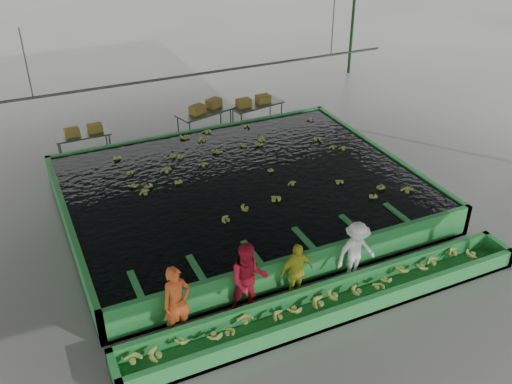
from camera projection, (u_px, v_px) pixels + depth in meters
name	position (u px, v px, depth m)	size (l,w,h in m)	color
ground	(264.00, 231.00, 15.82)	(80.00, 80.00, 0.00)	slate
shed_roof	(265.00, 54.00, 13.31)	(20.00, 22.00, 0.04)	gray
shed_posts	(264.00, 150.00, 14.56)	(20.00, 22.00, 5.00)	#0E3410
flotation_tank	(242.00, 193.00, 16.77)	(10.00, 8.00, 0.90)	#2A8D3D
tank_water	(242.00, 181.00, 16.57)	(9.70, 7.70, 0.00)	black
sorting_trough	(332.00, 303.00, 12.87)	(10.00, 1.00, 0.50)	#2A8D3D
cableway_rail	(197.00, 74.00, 18.24)	(0.08, 0.08, 14.00)	#59605B
rail_hanger_left	(26.00, 64.00, 15.91)	(0.04, 0.04, 2.00)	#59605B
rail_hanger_right	(333.00, 26.00, 19.56)	(0.04, 0.04, 2.00)	#59605B
worker_a	(177.00, 302.00, 11.95)	(0.64, 0.42, 1.75)	orange
worker_b	(249.00, 280.00, 12.53)	(0.90, 0.70, 1.84)	red
worker_c	(296.00, 272.00, 13.06)	(0.88, 0.36, 1.49)	yellow
worker_d	(356.00, 252.00, 13.62)	(1.04, 0.60, 1.61)	white
packing_table_left	(84.00, 145.00, 19.66)	(1.83, 0.73, 0.83)	#59605B
packing_table_mid	(206.00, 123.00, 21.12)	(2.18, 0.87, 0.99)	#59605B
packing_table_right	(256.00, 115.00, 21.83)	(2.08, 0.83, 0.95)	#59605B
box_stack_left	(84.00, 134.00, 19.48)	(1.26, 0.35, 0.27)	olive
box_stack_mid	(206.00, 110.00, 20.94)	(1.39, 0.39, 0.30)	olive
box_stack_right	(253.00, 104.00, 21.53)	(1.36, 0.38, 0.29)	olive
floating_bananas	(231.00, 169.00, 17.20)	(9.02, 6.15, 0.12)	#96AD42
trough_bananas	(333.00, 298.00, 12.79)	(8.86, 0.59, 0.12)	#96AD42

